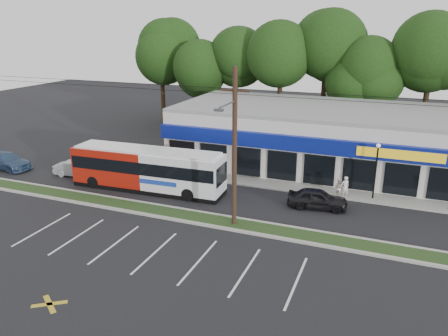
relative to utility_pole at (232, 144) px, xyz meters
name	(u,v)px	position (x,y,z in m)	size (l,w,h in m)	color
ground	(185,224)	(-2.83, -0.93, -5.41)	(120.00, 120.00, 0.00)	black
grass_strip	(192,217)	(-2.83, 0.07, -5.35)	(40.00, 1.60, 0.12)	#203214
curb_south	(186,222)	(-2.83, -0.78, -5.34)	(40.00, 0.25, 0.14)	#9E9E93
curb_north	(197,212)	(-2.83, 0.92, -5.34)	(40.00, 0.25, 0.14)	#9E9E93
sidewalk	(293,187)	(2.17, 8.07, -5.36)	(32.00, 2.20, 0.10)	#9E9E93
strip_mall	(317,136)	(2.67, 14.99, -2.76)	(25.00, 12.55, 5.30)	silver
utility_pole	(232,144)	(0.00, 0.00, 0.00)	(50.00, 2.77, 10.00)	black
lamp_post	(376,165)	(8.17, 7.87, -2.74)	(0.30, 0.30, 4.25)	black
tree_line	(324,62)	(1.17, 25.07, 3.00)	(46.76, 6.76, 11.83)	black
metrobus	(148,168)	(-8.25, 3.57, -3.68)	(12.23, 3.06, 3.26)	#9C170C
car_dark	(317,199)	(4.63, 4.77, -4.71)	(1.66, 4.12, 1.41)	black
car_silver	(77,169)	(-15.48, 4.09, -4.77)	(1.37, 3.93, 1.29)	#A4A6AC
car_blue	(6,161)	(-22.74, 3.42, -4.69)	(2.03, 4.98, 1.45)	navy
pedestrian_a	(345,187)	(6.17, 7.57, -4.60)	(0.59, 0.39, 1.63)	white
pedestrian_b	(339,188)	(5.75, 7.31, -4.67)	(0.72, 0.56, 1.48)	beige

